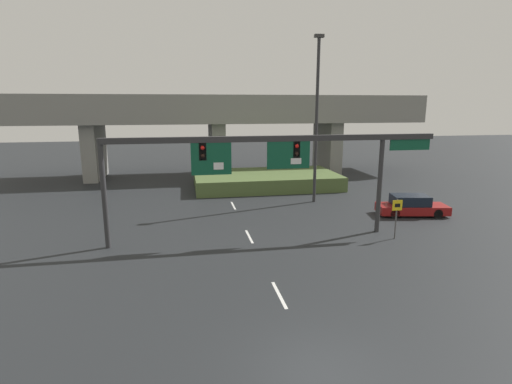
{
  "coord_description": "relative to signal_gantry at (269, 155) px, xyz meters",
  "views": [
    {
      "loc": [
        -3.65,
        -9.89,
        7.64
      ],
      "look_at": [
        0.0,
        10.04,
        3.18
      ],
      "focal_mm": 28.0,
      "sensor_mm": 36.0,
      "label": 1
    }
  ],
  "objects": [
    {
      "name": "ground_plane",
      "position": [
        -1.07,
        -11.8,
        -4.89
      ],
      "size": [
        160.0,
        160.0,
        0.0
      ],
      "primitive_type": "plane",
      "color": "black"
    },
    {
      "name": "overpass_bridge",
      "position": [
        -1.07,
        22.11,
        1.17
      ],
      "size": [
        44.95,
        7.54,
        8.58
      ],
      "color": "gray",
      "rests_on": "ground"
    },
    {
      "name": "parked_sedan_near_right",
      "position": [
        10.92,
        3.05,
        -4.22
      ],
      "size": [
        5.01,
        2.64,
        1.43
      ],
      "rotation": [
        0.0,
        0.0,
        -0.18
      ],
      "color": "maroon",
      "rests_on": "ground"
    },
    {
      "name": "grass_embankment",
      "position": [
        2.87,
        14.64,
        -4.24
      ],
      "size": [
        13.3,
        7.56,
        1.29
      ],
      "color": "#4C6033",
      "rests_on": "ground"
    },
    {
      "name": "highway_light_pole_near",
      "position": [
        5.46,
        8.07,
        1.83
      ],
      "size": [
        0.7,
        0.36,
        12.69
      ],
      "color": "#2D2D30",
      "rests_on": "ground"
    },
    {
      "name": "speed_limit_sign",
      "position": [
        7.19,
        -1.44,
        -3.34
      ],
      "size": [
        0.6,
        0.11,
        2.36
      ],
      "color": "#4C4C4C",
      "rests_on": "ground"
    },
    {
      "name": "lane_markings",
      "position": [
        -1.07,
        4.23,
        -4.88
      ],
      "size": [
        0.14,
        39.93,
        0.01
      ],
      "color": "silver",
      "rests_on": "ground"
    },
    {
      "name": "signal_gantry",
      "position": [
        0.0,
        0.0,
        0.0
      ],
      "size": [
        19.01,
        0.44,
        5.94
      ],
      "color": "#2D2D30",
      "rests_on": "ground"
    }
  ]
}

